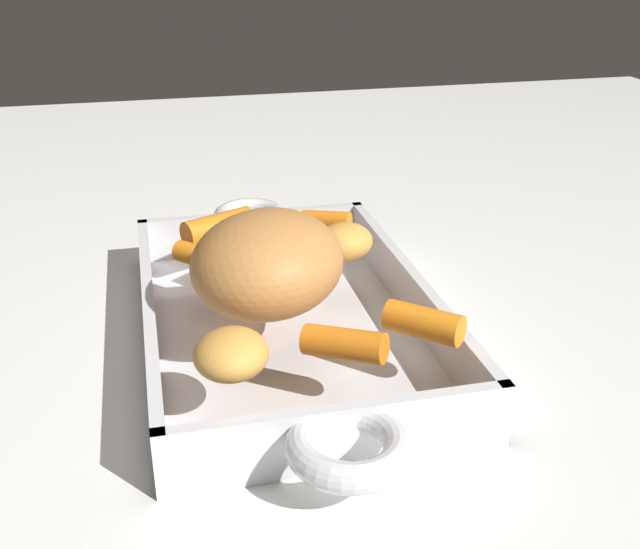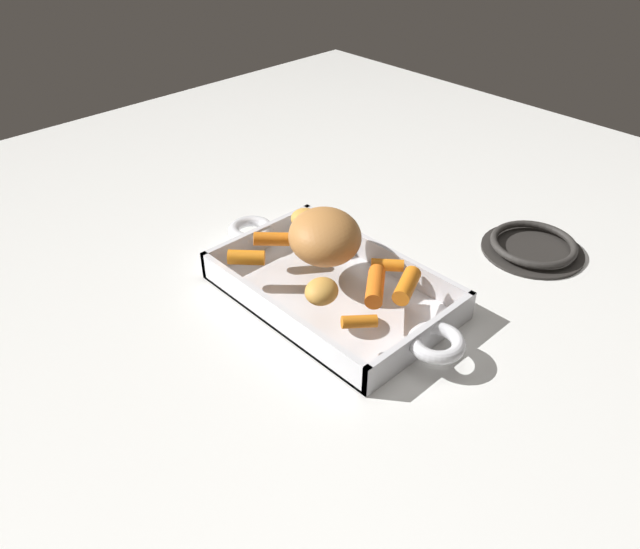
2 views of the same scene
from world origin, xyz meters
name	(u,v)px [view 1 (image 1 of 2)]	position (x,y,z in m)	size (l,w,h in m)	color
ground_plane	(287,336)	(0.00, 0.00, 0.00)	(1.80, 1.80, 0.00)	white
roasting_dish	(286,320)	(0.00, 0.00, 0.01)	(0.44, 0.21, 0.04)	silver
pork_roast	(268,263)	(0.03, -0.02, 0.08)	(0.12, 0.10, 0.07)	#BB793D
baby_carrot_short	(344,344)	(0.11, 0.02, 0.05)	(0.02, 0.02, 0.05)	orange
baby_carrot_long	(219,227)	(-0.10, -0.04, 0.06)	(0.02, 0.02, 0.06)	orange
baby_carrot_southeast	(326,220)	(-0.11, 0.06, 0.05)	(0.02, 0.02, 0.04)	orange
baby_carrot_northwest	(260,236)	(-0.07, -0.01, 0.06)	(0.02, 0.02, 0.07)	orange
baby_carrot_center_left	(200,256)	(-0.05, -0.06, 0.05)	(0.02, 0.02, 0.05)	orange
baby_carrot_center_right	(424,323)	(0.10, 0.07, 0.05)	(0.02, 0.02, 0.05)	orange
potato_whole	(344,242)	(-0.04, 0.06, 0.06)	(0.04, 0.05, 0.03)	gold
potato_near_roast	(231,354)	(0.12, -0.06, 0.06)	(0.05, 0.05, 0.03)	gold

